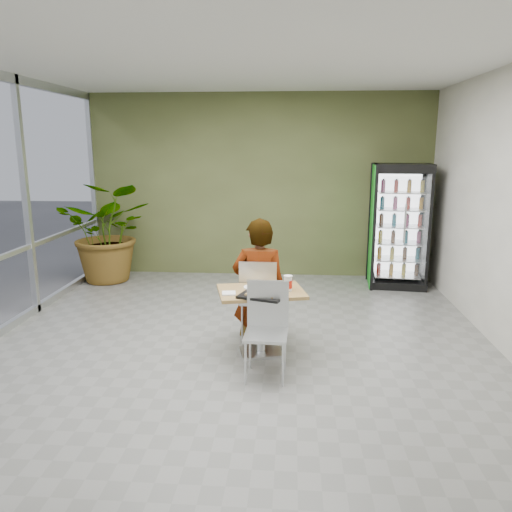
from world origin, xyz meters
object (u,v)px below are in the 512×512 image
Objects in this scene: dining_table at (261,309)px; soda_cup at (288,283)px; chair_near at (267,321)px; cafeteria_tray at (262,296)px; potted_plant at (110,232)px; seated_woman at (259,291)px; chair_far at (259,294)px; beverage_fridge at (399,226)px.

dining_table is 0.42m from soda_cup.
chair_near is (0.09, -0.48, 0.03)m from dining_table.
potted_plant is at bearing 131.40° from cafeteria_tray.
dining_table is at bearing 98.08° from seated_woman.
soda_cup is at bearing -43.67° from potted_plant.
soda_cup is 0.37m from cafeteria_tray.
seated_woman is at bearing 96.38° from cafeteria_tray.
chair_far is 0.70m from cafeteria_tray.
potted_plant is (-3.08, 2.94, 0.03)m from soda_cup.
chair_far is 0.60m from soda_cup.
seated_woman is at bearing -42.09° from potted_plant.
potted_plant reaches higher than cafeteria_tray.
beverage_fridge reaches higher than dining_table.
potted_plant reaches higher than seated_woman.
dining_table is at bearing 96.38° from cafeteria_tray.
soda_cup is at bearing 131.74° from chair_far.
seated_woman reaches higher than chair_near.
beverage_fridge is (1.79, 2.97, 0.18)m from soda_cup.
chair_near is 5.67× the size of soda_cup.
chair_far is 0.56× the size of seated_woman.
beverage_fridge reaches higher than seated_woman.
chair_near is 4.48m from potted_plant.
seated_woman is 0.75m from cafeteria_tray.
seated_woman is (-0.05, 0.47, 0.06)m from dining_table.
chair_near is 0.56× the size of potted_plant.
potted_plant reaches higher than soda_cup.
dining_table is 2.27× the size of cafeteria_tray.
beverage_fridge is at bearing 0.42° from potted_plant.
beverage_fridge is (2.14, 2.50, 0.42)m from seated_woman.
potted_plant is at bearing -173.89° from beverage_fridge.
beverage_fridge reaches higher than chair_near.
potted_plant is at bearing 132.15° from chair_near.
chair_near is 0.96m from seated_woman.
chair_far reaches higher than dining_table.
dining_table is 0.59× the size of seated_woman.
chair_far is 0.58× the size of potted_plant.
beverage_fridge is 1.18× the size of potted_plant.
soda_cup is 0.10× the size of potted_plant.
potted_plant is (-2.78, 2.94, 0.32)m from dining_table.
chair_far is at bearing -124.32° from beverage_fridge.
dining_table is 3.67m from beverage_fridge.
seated_woman is at bearing -124.88° from beverage_fridge.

